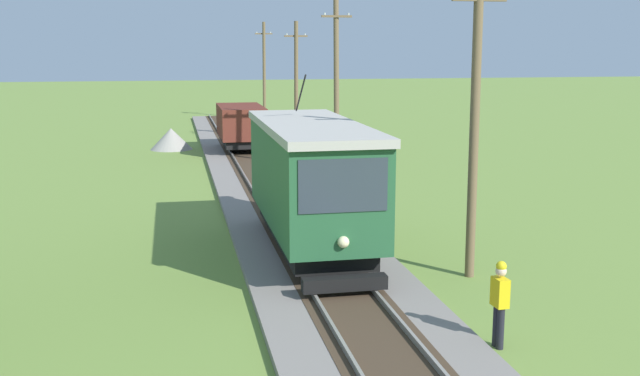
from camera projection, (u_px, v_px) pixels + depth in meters
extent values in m
cube|color=#235633|center=(311.00, 176.00, 20.91)|extent=(2.50, 8.00, 2.60)
cube|color=#B2ADA3|center=(311.00, 126.00, 20.64)|extent=(2.60, 8.32, 0.22)
cube|color=black|center=(311.00, 231.00, 21.20)|extent=(2.10, 7.04, 0.44)
cube|color=#2D3842|center=(343.00, 186.00, 16.95)|extent=(2.10, 0.03, 1.25)
cube|color=#2D3842|center=(355.00, 162.00, 21.08)|extent=(0.02, 6.72, 1.04)
sphere|color=#F4EAB2|center=(343.00, 242.00, 17.16)|extent=(0.28, 0.28, 0.28)
cylinder|color=black|center=(301.00, 93.00, 22.03)|extent=(0.05, 1.67, 1.19)
cube|color=black|center=(345.00, 283.00, 17.20)|extent=(2.00, 0.36, 0.32)
cylinder|color=black|center=(327.00, 251.00, 19.05)|extent=(1.54, 0.80, 0.80)
cylinder|color=black|center=(298.00, 214.00, 23.36)|extent=(1.54, 0.80, 0.80)
cube|color=maroon|center=(241.00, 121.00, 41.38)|extent=(2.40, 5.20, 1.70)
cube|color=black|center=(241.00, 140.00, 41.58)|extent=(2.02, 4.78, 0.38)
cylinder|color=black|center=(244.00, 144.00, 40.08)|extent=(1.54, 0.76, 0.76)
cylinder|color=black|center=(239.00, 137.00, 43.08)|extent=(1.54, 0.76, 0.76)
cylinder|color=brown|center=(474.00, 123.00, 18.66)|extent=(0.24, 0.33, 7.99)
cylinder|color=brown|center=(336.00, 86.00, 34.01)|extent=(0.24, 0.57, 8.20)
cube|color=brown|center=(337.00, 16.00, 33.42)|extent=(1.40, 0.10, 0.10)
cylinder|color=silver|center=(325.00, 14.00, 33.29)|extent=(0.08, 0.08, 0.10)
cylinder|color=silver|center=(349.00, 14.00, 33.51)|extent=(0.08, 0.08, 0.10)
cylinder|color=brown|center=(296.00, 83.00, 44.82)|extent=(0.24, 0.46, 7.37)
cube|color=brown|center=(296.00, 36.00, 44.29)|extent=(1.40, 0.10, 0.10)
cylinder|color=silver|center=(287.00, 34.00, 44.16)|extent=(0.08, 0.08, 0.10)
cylinder|color=silver|center=(305.00, 34.00, 44.38)|extent=(0.08, 0.08, 0.10)
cylinder|color=brown|center=(264.00, 71.00, 59.79)|extent=(0.24, 0.62, 7.80)
cube|color=brown|center=(264.00, 34.00, 59.23)|extent=(1.40, 0.10, 0.10)
cylinder|color=silver|center=(257.00, 32.00, 59.11)|extent=(0.08, 0.08, 0.10)
cylinder|color=silver|center=(270.00, 32.00, 59.32)|extent=(0.08, 0.08, 0.10)
cone|color=#9E998E|center=(171.00, 139.00, 42.99)|extent=(2.42, 2.42, 1.23)
cylinder|color=black|center=(496.00, 325.00, 14.80)|extent=(0.15, 0.15, 0.86)
cylinder|color=black|center=(500.00, 328.00, 14.64)|extent=(0.15, 0.15, 0.86)
cube|color=yellow|center=(500.00, 292.00, 14.58)|extent=(0.26, 0.39, 0.58)
sphere|color=beige|center=(501.00, 271.00, 14.50)|extent=(0.22, 0.22, 0.22)
sphere|color=yellow|center=(501.00, 266.00, 14.48)|extent=(0.21, 0.21, 0.21)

